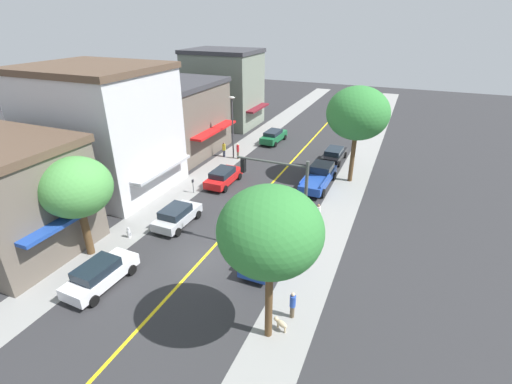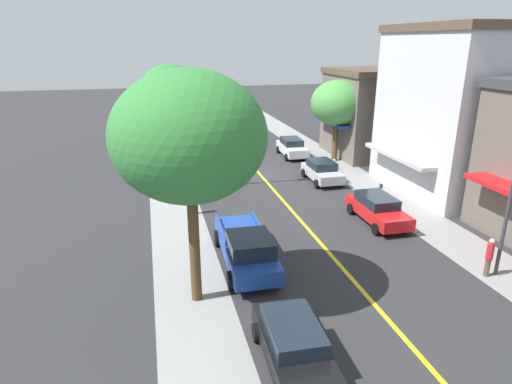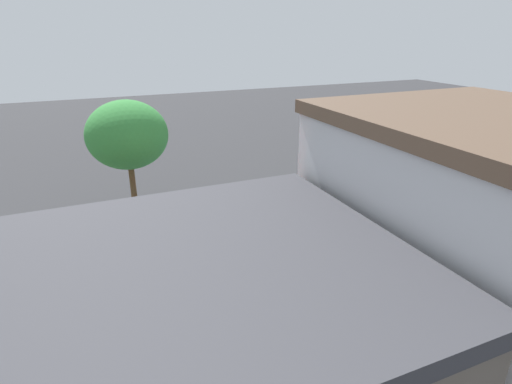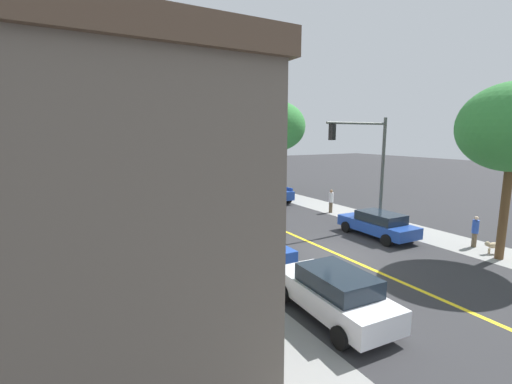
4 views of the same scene
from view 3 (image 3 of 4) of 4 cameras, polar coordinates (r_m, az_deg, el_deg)
ground_plane at (r=32.67m, az=15.91°, el=-3.53°), size 140.00×140.00×0.00m
sidewalk_left at (r=28.37m, az=24.57°, el=-8.75°), size 3.02×126.00×0.01m
sidewalk_right at (r=37.73m, az=9.49°, el=0.46°), size 3.02×126.00×0.01m
road_centerline_stripe at (r=32.67m, az=15.91°, el=-3.53°), size 0.20×126.00×0.00m
pale_office_building at (r=17.40m, az=28.19°, el=-8.53°), size 12.14×9.54×10.80m
corner_shop_building at (r=13.11m, az=-6.69°, el=-24.29°), size 11.01×10.70×8.00m
street_tree_left_near at (r=37.96m, az=15.91°, el=9.60°), size 4.68×4.68×8.08m
street_tree_right_corner at (r=27.92m, az=29.86°, el=0.81°), size 4.41×4.41×6.78m
street_tree_left_far at (r=30.19m, az=-17.24°, el=7.47°), size 5.57×5.57×8.93m
fire_hydrant at (r=28.39m, az=23.34°, el=-7.58°), size 0.44×0.24×0.84m
parking_meter at (r=23.70m, az=8.79°, el=-10.66°), size 0.12×0.18×1.29m
traffic_light_mast at (r=33.12m, az=7.99°, el=5.80°), size 4.64×0.32×6.79m
street_lamp at (r=18.73m, az=-14.94°, el=-8.72°), size 0.70×0.36×6.81m
red_sedan_left_curb at (r=23.85m, az=1.09°, el=-10.30°), size 2.04×4.64×1.53m
white_sedan_left_curb at (r=32.73m, az=26.79°, el=-3.49°), size 2.15×4.59×1.58m
silver_sedan_left_curb at (r=27.78m, az=16.09°, el=-6.34°), size 2.10×4.22×1.52m
black_sedan_right_curb at (r=29.58m, az=-24.20°, el=-5.73°), size 2.15×4.69×1.48m
blue_sedan_right_curb at (r=34.65m, az=10.49°, el=-0.20°), size 2.07×4.64×1.44m
blue_pickup_truck at (r=29.95m, az=-11.24°, el=-3.52°), size 2.42×6.23×1.82m
pedestrian_red_shirt at (r=20.92m, az=-14.44°, el=-15.66°), size 0.30×0.30×1.79m
pedestrian_yellow_shirt at (r=19.62m, az=-13.54°, el=-18.79°), size 0.37×0.37×1.67m
pedestrian_blue_shirt at (r=38.91m, az=12.64°, el=2.23°), size 0.32×0.32×1.63m
pedestrian_white_shirt at (r=33.31m, az=-0.15°, el=-0.44°), size 0.35×0.35×1.73m
small_dog at (r=39.46m, az=14.06°, el=1.68°), size 0.84×0.53×0.63m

